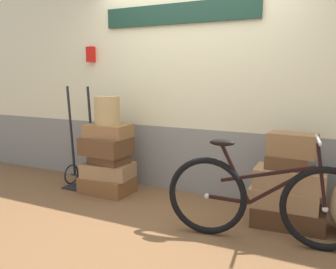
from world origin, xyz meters
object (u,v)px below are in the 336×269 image
object	(u,v)px
suitcase_0	(107,185)
suitcase_4	(108,131)
suitcase_1	(108,170)
suitcase_3	(106,146)
suitcase_6	(284,197)
luggage_trolley	(81,163)
suitcase_2	(109,159)
suitcase_7	(290,178)
suitcase_9	(292,145)
suitcase_5	(288,216)
bicycle	(263,200)
wicker_basket	(107,110)
suitcase_8	(286,162)

from	to	relation	value
suitcase_0	suitcase_4	xyz separation A→B (m)	(0.04, 0.00, 0.67)
suitcase_1	suitcase_3	xyz separation A→B (m)	(-0.01, -0.03, 0.30)
suitcase_6	luggage_trolley	xyz separation A→B (m)	(-2.54, 0.05, 0.03)
suitcase_1	suitcase_2	xyz separation A→B (m)	(0.02, -0.01, 0.14)
suitcase_7	suitcase_9	size ratio (longest dim) A/B	1.47
suitcase_4	suitcase_3	bearing A→B (deg)	-139.20
suitcase_1	suitcase_3	size ratio (longest dim) A/B	1.06
suitcase_3	suitcase_9	xyz separation A→B (m)	(2.13, 0.04, 0.20)
suitcase_5	suitcase_9	world-z (taller)	suitcase_9
suitcase_2	suitcase_9	xyz separation A→B (m)	(2.10, 0.02, 0.36)
suitcase_0	suitcase_1	distance (m)	0.19
suitcase_7	suitcase_0	bearing A→B (deg)	177.64
suitcase_1	bicycle	distance (m)	2.03
suitcase_2	suitcase_7	xyz separation A→B (m)	(2.10, 0.00, 0.04)
suitcase_9	wicker_basket	size ratio (longest dim) A/B	1.30
suitcase_3	suitcase_0	bearing A→B (deg)	126.29
suitcase_3	suitcase_8	distance (m)	2.09
suitcase_5	bicycle	distance (m)	0.56
suitcase_7	luggage_trolley	world-z (taller)	luggage_trolley
suitcase_4	suitcase_5	bearing A→B (deg)	-4.76
suitcase_3	wicker_basket	bearing A→B (deg)	32.56
suitcase_0	luggage_trolley	world-z (taller)	luggage_trolley
suitcase_3	suitcase_9	world-z (taller)	suitcase_9
suitcase_9	wicker_basket	distance (m)	2.12
suitcase_6	suitcase_9	bearing A→B (deg)	30.18
suitcase_4	suitcase_7	world-z (taller)	suitcase_4
suitcase_2	wicker_basket	xyz separation A→B (m)	(-0.00, -0.01, 0.59)
wicker_basket	bicycle	xyz separation A→B (m)	(1.96, -0.46, -0.64)
suitcase_2	wicker_basket	size ratio (longest dim) A/B	1.30
wicker_basket	suitcase_3	bearing A→B (deg)	-150.18
suitcase_9	suitcase_5	bearing A→B (deg)	-84.65
suitcase_2	luggage_trolley	size ratio (longest dim) A/B	0.34
suitcase_7	suitcase_8	bearing A→B (deg)	-172.41
suitcase_0	bicycle	bearing A→B (deg)	-13.06
suitcase_4	suitcase_9	xyz separation A→B (m)	(2.11, 0.01, 0.02)
suitcase_1	suitcase_8	bearing A→B (deg)	-6.99
suitcase_2	luggage_trolley	world-z (taller)	luggage_trolley
suitcase_7	suitcase_8	xyz separation A→B (m)	(-0.04, -0.01, 0.15)
suitcase_5	luggage_trolley	distance (m)	2.59
suitcase_4	luggage_trolley	world-z (taller)	luggage_trolley
suitcase_6	suitcase_8	xyz separation A→B (m)	(-0.00, 0.01, 0.34)
suitcase_5	luggage_trolley	size ratio (longest dim) A/B	0.51
suitcase_0	suitcase_8	world-z (taller)	suitcase_8
suitcase_9	suitcase_7	bearing A→B (deg)	-100.04
suitcase_9	bicycle	xyz separation A→B (m)	(-0.15, -0.49, -0.41)
suitcase_1	suitcase_9	size ratio (longest dim) A/B	1.35
wicker_basket	bicycle	size ratio (longest dim) A/B	0.20
suitcase_1	suitcase_0	bearing A→B (deg)	-171.21
suitcase_1	suitcase_3	distance (m)	0.31
luggage_trolley	suitcase_9	bearing A→B (deg)	-0.60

